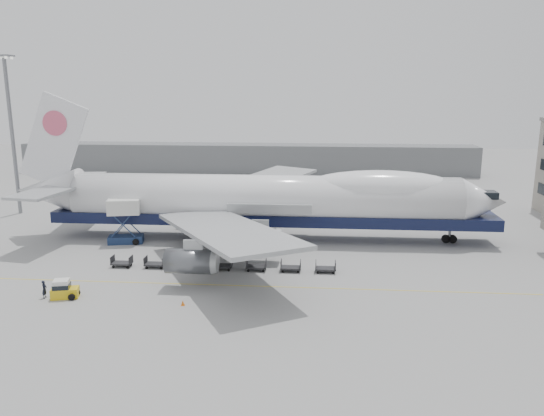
# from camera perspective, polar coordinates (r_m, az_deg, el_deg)

# --- Properties ---
(ground) EXTENTS (260.00, 260.00, 0.00)m
(ground) POSITION_cam_1_polar(r_m,az_deg,el_deg) (62.04, -1.89, -6.38)
(ground) COLOR gray
(ground) RESTS_ON ground
(apron_line) EXTENTS (60.00, 0.15, 0.01)m
(apron_line) POSITION_cam_1_polar(r_m,az_deg,el_deg) (56.45, -2.59, -8.37)
(apron_line) COLOR gold
(apron_line) RESTS_ON ground
(hangar) EXTENTS (110.00, 8.00, 7.00)m
(hangar) POSITION_cam_1_polar(r_m,az_deg,el_deg) (130.40, -2.79, 5.34)
(hangar) COLOR slate
(hangar) RESTS_ON ground
(floodlight_mast) EXTENTS (2.40, 2.40, 25.43)m
(floodlight_mast) POSITION_cam_1_polar(r_m,az_deg,el_deg) (95.79, -26.24, 7.84)
(floodlight_mast) COLOR slate
(floodlight_mast) RESTS_ON ground
(airliner) EXTENTS (67.00, 55.30, 19.98)m
(airliner) POSITION_cam_1_polar(r_m,az_deg,el_deg) (72.00, -0.33, 0.97)
(airliner) COLOR white
(airliner) RESTS_ON ground
(catering_truck) EXTENTS (4.87, 3.76, 6.00)m
(catering_truck) POSITION_cam_1_polar(r_m,az_deg,el_deg) (73.29, -15.56, -1.05)
(catering_truck) COLOR navy
(catering_truck) RESTS_ON ground
(baggage_tug) EXTENTS (2.82, 1.94, 1.88)m
(baggage_tug) POSITION_cam_1_polar(r_m,az_deg,el_deg) (56.99, -21.50, -8.19)
(baggage_tug) COLOR gold
(baggage_tug) RESTS_ON ground
(ground_worker) EXTENTS (0.47, 0.68, 1.80)m
(ground_worker) POSITION_cam_1_polar(r_m,az_deg,el_deg) (57.66, -23.29, -8.03)
(ground_worker) COLOR black
(ground_worker) RESTS_ON ground
(traffic_cone) EXTENTS (0.36, 0.36, 0.53)m
(traffic_cone) POSITION_cam_1_polar(r_m,az_deg,el_deg) (52.26, -9.57, -10.04)
(traffic_cone) COLOR #D65E0B
(traffic_cone) RESTS_ON ground
(dolly_0) EXTENTS (2.30, 1.35, 1.30)m
(dolly_0) POSITION_cam_1_polar(r_m,az_deg,el_deg) (64.41, -15.84, -5.65)
(dolly_0) COLOR #2D2D30
(dolly_0) RESTS_ON ground
(dolly_1) EXTENTS (2.30, 1.35, 1.30)m
(dolly_1) POSITION_cam_1_polar(r_m,az_deg,el_deg) (63.16, -12.47, -5.83)
(dolly_1) COLOR #2D2D30
(dolly_1) RESTS_ON ground
(dolly_2) EXTENTS (2.30, 1.35, 1.30)m
(dolly_2) POSITION_cam_1_polar(r_m,az_deg,el_deg) (62.14, -8.98, -5.99)
(dolly_2) COLOR #2D2D30
(dolly_2) RESTS_ON ground
(dolly_3) EXTENTS (2.30, 1.35, 1.30)m
(dolly_3) POSITION_cam_1_polar(r_m,az_deg,el_deg) (61.35, -5.38, -6.13)
(dolly_3) COLOR #2D2D30
(dolly_3) RESTS_ON ground
(dolly_4) EXTENTS (2.30, 1.35, 1.30)m
(dolly_4) POSITION_cam_1_polar(r_m,az_deg,el_deg) (60.80, -1.70, -6.25)
(dolly_4) COLOR #2D2D30
(dolly_4) RESTS_ON ground
(dolly_5) EXTENTS (2.30, 1.35, 1.30)m
(dolly_5) POSITION_cam_1_polar(r_m,az_deg,el_deg) (60.51, 2.03, -6.35)
(dolly_5) COLOR #2D2D30
(dolly_5) RESTS_ON ground
(dolly_6) EXTENTS (2.30, 1.35, 1.30)m
(dolly_6) POSITION_cam_1_polar(r_m,az_deg,el_deg) (60.48, 5.78, -6.42)
(dolly_6) COLOR #2D2D30
(dolly_6) RESTS_ON ground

